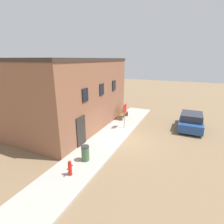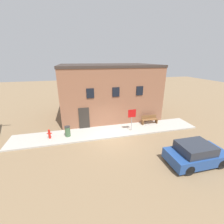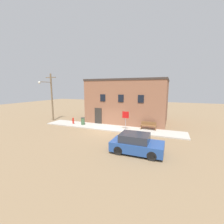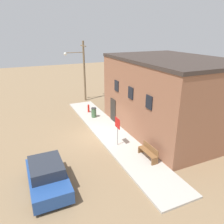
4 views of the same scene
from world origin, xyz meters
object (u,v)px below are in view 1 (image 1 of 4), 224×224
stop_sign (125,111)px  trash_bin (85,153)px  bench (123,114)px  parked_car (191,121)px  fire_hydrant (70,168)px

stop_sign → trash_bin: 5.89m
bench → parked_car: 6.36m
trash_bin → parked_car: bearing=-34.1°
trash_bin → parked_car: (8.24, -5.57, 0.11)m
stop_sign → bench: size_ratio=1.25×
stop_sign → fire_hydrant: bearing=177.9°
stop_sign → parked_car: size_ratio=0.55×
fire_hydrant → parked_car: (9.73, -5.55, 0.16)m
bench → parked_car: parked_car is taller
fire_hydrant → parked_car: size_ratio=0.22×
fire_hydrant → trash_bin: (1.49, 0.03, 0.05)m
trash_bin → parked_car: size_ratio=0.24×
trash_bin → bench: bearing=5.5°
fire_hydrant → stop_sign: bearing=-2.1°
stop_sign → trash_bin: stop_sign is taller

